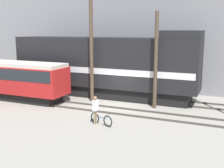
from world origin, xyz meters
TOP-DOWN VIEW (x-y plane):
  - ground_plane at (0.00, 0.00)m, footprint 120.00×120.00m
  - track_near at (0.00, -1.47)m, footprint 60.00×1.51m
  - track_far at (0.00, 2.58)m, footprint 60.00×1.51m
  - building_backdrop at (0.00, 9.30)m, footprint 41.63×6.00m
  - freight_locomotive at (-2.35, 2.58)m, footprint 16.58×3.04m
  - streetcar at (-9.06, -1.47)m, footprint 9.99×2.54m
  - bicycle at (0.76, -4.53)m, footprint 1.73×0.67m
  - person at (0.37, -4.56)m, footprint 0.32×0.41m
  - utility_pole_left at (-2.52, 0.55)m, footprint 0.31×0.31m
  - utility_pole_center at (2.80, 0.55)m, footprint 0.27×0.27m

SIDE VIEW (x-z plane):
  - ground_plane at x=0.00m, z-range 0.00..0.00m
  - track_near at x=0.00m, z-range 0.00..0.14m
  - track_far at x=0.00m, z-range 0.00..0.14m
  - bicycle at x=0.76m, z-range -0.03..0.74m
  - person at x=0.37m, z-range 0.20..2.01m
  - streetcar at x=-9.06m, z-range 0.23..3.42m
  - freight_locomotive at x=-2.35m, z-range -0.18..5.62m
  - utility_pole_center at x=2.80m, z-range 0.00..7.16m
  - building_backdrop at x=0.00m, z-range 0.00..9.25m
  - utility_pole_left at x=-2.52m, z-range 0.00..9.41m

